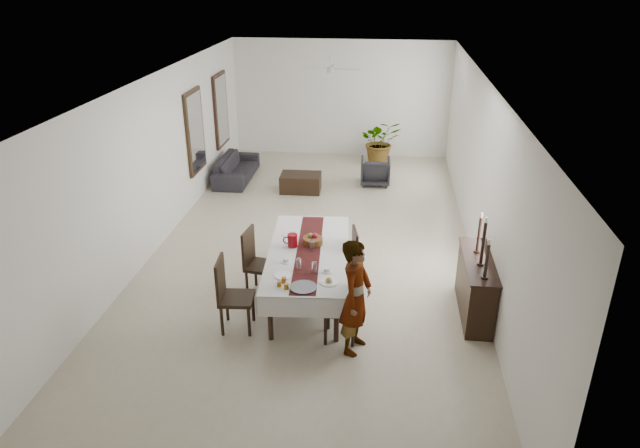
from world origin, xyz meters
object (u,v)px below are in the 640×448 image
Objects in this scene: dining_table_top at (309,253)px; sofa at (236,168)px; woman at (356,297)px; sideboard_body at (475,288)px; red_pitcher at (292,240)px.

sofa is (-2.60, 5.39, -0.50)m from dining_table_top.
dining_table_top is at bearing 49.38° from woman.
sideboard_body is 0.76× the size of sofa.
dining_table_top is 1.58m from woman.
woman is at bearing -62.02° from dining_table_top.
sideboard_body is at bearing -6.79° from red_pitcher.
sideboard_body is at bearing -137.13° from sofa.
red_pitcher is at bearing 149.04° from dining_table_top.
red_pitcher reaches higher than sofa.
dining_table_top is 2.66m from sideboard_body.
woman is (1.12, -1.48, -0.08)m from red_pitcher.
woman is 2.16m from sideboard_body.
sideboard_body is at bearing -8.58° from dining_table_top.
woman is at bearing -52.86° from red_pitcher.
dining_table_top is 1.71× the size of sideboard_body.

